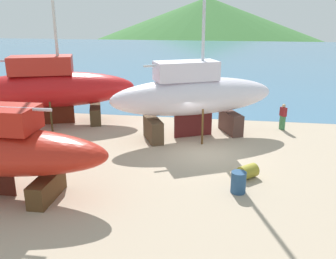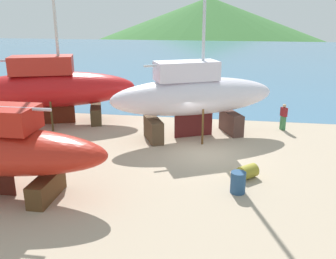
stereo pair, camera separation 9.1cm
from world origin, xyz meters
The scene contains 8 objects.
ground_plane centered at (0.00, -5.28, 0.00)m, with size 48.14×48.14×0.00m, color tan.
sea_water centered at (0.00, 43.03, 0.00)m, with size 175.60×72.55×0.01m, color teal.
headland_hill centered at (-8.31, 155.43, 0.00)m, with size 144.88×144.88×26.42m, color #386E33.
sailboat_small_center centered at (-0.95, 2.76, 2.57)m, with size 10.14×6.73×18.35m.
sailboat_far_slipway centered at (-10.39, 3.97, 2.47)m, with size 11.20×6.39×18.54m.
worker centered at (4.61, 5.01, 0.87)m, with size 0.43×0.50×1.68m.
barrel_tipped_right centered at (1.61, -4.24, 0.46)m, with size 0.63×0.63×0.92m, color navy.
barrel_by_slipway centered at (2.08, -2.75, 0.31)m, with size 0.63×0.63×0.86m, color olive.
Camera 1 is at (0.85, -18.55, 7.26)m, focal length 39.66 mm.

